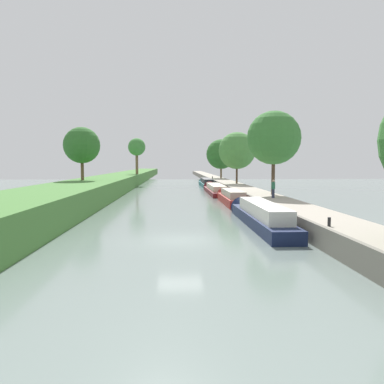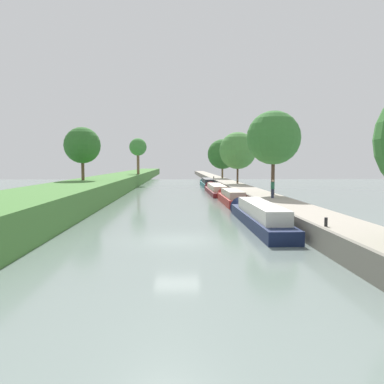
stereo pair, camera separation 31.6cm
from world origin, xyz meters
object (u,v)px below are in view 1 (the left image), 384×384
person_walking (273,188)px  mooring_bollard_far (212,177)px  narrowboat_teal (206,183)px  mooring_bollard_near (329,222)px  narrowboat_red (231,197)px  narrowboat_maroon (215,189)px  narrowboat_navy (259,215)px

person_walking → mooring_bollard_far: (-1.21, 43.13, -0.65)m
narrowboat_teal → mooring_bollard_near: size_ratio=32.67×
narrowboat_red → person_walking: bearing=-65.7°
narrowboat_maroon → narrowboat_teal: size_ratio=1.07×
narrowboat_red → narrowboat_maroon: 13.71m
narrowboat_maroon → mooring_bollard_far: 23.15m
narrowboat_maroon → mooring_bollard_far: size_ratio=35.09×
narrowboat_teal → person_walking: bearing=-85.0°
narrowboat_navy → mooring_bollard_far: narrowboat_navy is taller
narrowboat_teal → mooring_bollard_near: (1.92, -51.38, 0.75)m
narrowboat_red → person_walking: 7.13m
mooring_bollard_near → mooring_bollard_far: same height
narrowboat_maroon → person_walking: 20.38m
narrowboat_maroon → person_walking: (3.19, -20.08, 1.47)m
narrowboat_navy → mooring_bollard_near: size_ratio=31.79×
narrowboat_navy → mooring_bollard_far: 51.01m
narrowboat_maroon → narrowboat_teal: 15.94m
mooring_bollard_near → person_walking: bearing=85.5°
narrowboat_maroon → person_walking: size_ratio=9.51×
narrowboat_navy → mooring_bollard_far: bearing=87.9°
narrowboat_navy → person_walking: 8.51m
narrowboat_maroon → mooring_bollard_far: (1.98, 23.05, 0.83)m
narrowboat_maroon → mooring_bollard_near: bearing=-86.8°
narrowboat_red → mooring_bollard_near: 21.82m
mooring_bollard_far → mooring_bollard_near: bearing=-90.0°
person_walking → mooring_bollard_far: 43.15m
person_walking → mooring_bollard_near: person_walking is taller
narrowboat_red → person_walking: person_walking is taller
narrowboat_red → mooring_bollard_far: bearing=87.4°
narrowboat_maroon → mooring_bollard_far: bearing=85.1°
narrowboat_red → narrowboat_maroon: narrowboat_red is taller
narrowboat_red → narrowboat_maroon: size_ratio=0.71×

